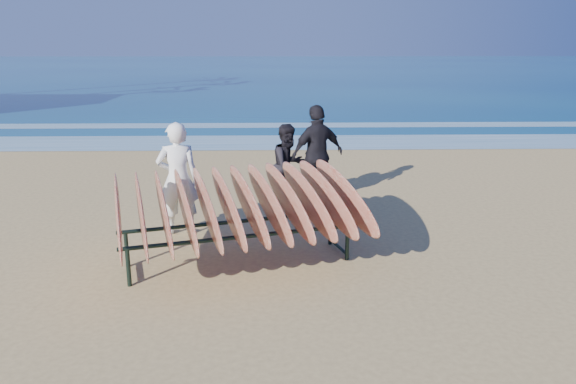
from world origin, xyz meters
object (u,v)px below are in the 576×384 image
object	(u,v)px
person_white	(178,179)
person_dark_b	(317,155)
person_dark_a	(289,166)
surfboard_rack	(238,205)

from	to	relation	value
person_white	person_dark_b	world-z (taller)	person_dark_b
person_white	person_dark_a	xyz separation A→B (m)	(1.77, 1.46, -0.13)
surfboard_rack	person_white	distance (m)	1.63
person_white	person_dark_a	bearing A→B (deg)	-148.65
surfboard_rack	person_dark_b	size ratio (longest dim) A/B	2.00
person_white	person_dark_b	xyz separation A→B (m)	(2.31, 1.69, 0.03)
person_dark_b	person_white	bearing A→B (deg)	8.64
surfboard_rack	person_white	xyz separation A→B (m)	(-1.01, 1.28, 0.05)
surfboard_rack	person_dark_b	bearing A→B (deg)	50.48
person_white	person_dark_b	distance (m)	2.86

